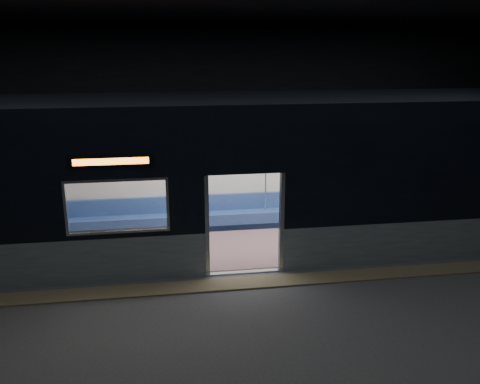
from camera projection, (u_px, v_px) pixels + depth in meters
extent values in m
cube|color=#47494C|center=(254.00, 297.00, 9.20)|extent=(24.00, 14.00, 0.01)
cube|color=black|center=(256.00, 6.00, 7.83)|extent=(24.00, 14.00, 0.04)
cube|color=black|center=(212.00, 112.00, 15.14)|extent=(24.00, 0.04, 5.00)
cube|color=#8C7F59|center=(249.00, 283.00, 9.72)|extent=(22.80, 0.50, 0.03)
cube|color=#8DA2A8|center=(469.00, 238.00, 10.80)|extent=(8.30, 0.12, 0.90)
cube|color=black|center=(479.00, 165.00, 10.36)|extent=(8.30, 0.12, 2.30)
cube|color=black|center=(245.00, 144.00, 9.48)|extent=(1.40, 0.12, 1.15)
cube|color=#B7BABC|center=(207.00, 226.00, 9.81)|extent=(0.08, 0.14, 2.05)
cube|color=#B7BABC|center=(281.00, 222.00, 10.03)|extent=(0.08, 0.14, 2.05)
cube|color=black|center=(111.00, 161.00, 9.11)|extent=(1.50, 0.04, 0.18)
cube|color=orange|center=(111.00, 161.00, 9.10)|extent=(1.34, 0.03, 0.12)
cube|color=silver|center=(226.00, 163.00, 12.50)|extent=(18.00, 0.12, 3.20)
cube|color=black|center=(234.00, 101.00, 10.67)|extent=(18.00, 3.00, 0.15)
cube|color=#815E60|center=(234.00, 245.00, 11.57)|extent=(17.76, 2.76, 0.04)
cube|color=silver|center=(234.00, 144.00, 10.93)|extent=(17.76, 2.76, 0.10)
cube|color=navy|center=(228.00, 220.00, 12.57)|extent=(11.00, 0.48, 0.41)
cube|color=navy|center=(227.00, 202.00, 12.64)|extent=(11.00, 0.10, 0.40)
cube|color=#74545C|center=(76.00, 264.00, 9.98)|extent=(4.40, 0.48, 0.41)
cube|color=#74545C|center=(392.00, 245.00, 10.96)|extent=(4.40, 0.48, 0.41)
cylinder|color=silver|center=(195.00, 215.00, 10.04)|extent=(0.04, 0.04, 2.26)
cylinder|color=silver|center=(188.00, 185.00, 12.18)|extent=(0.04, 0.04, 2.26)
cylinder|color=silver|center=(288.00, 210.00, 10.32)|extent=(0.04, 0.04, 2.26)
cylinder|color=silver|center=(266.00, 182.00, 12.47)|extent=(0.04, 0.04, 2.26)
cylinder|color=silver|center=(227.00, 152.00, 12.06)|extent=(11.00, 0.03, 0.03)
cube|color=black|center=(399.00, 203.00, 12.93)|extent=(0.17, 0.46, 0.16)
cube|color=black|center=(407.00, 203.00, 12.96)|extent=(0.17, 0.46, 0.16)
cylinder|color=black|center=(402.00, 216.00, 12.81)|extent=(0.11, 0.11, 0.43)
cylinder|color=black|center=(409.00, 216.00, 12.84)|extent=(0.11, 0.11, 0.43)
cube|color=#C7639B|center=(400.00, 200.00, 13.12)|extent=(0.39, 0.21, 0.19)
cylinder|color=#C7639B|center=(400.00, 187.00, 13.06)|extent=(0.38, 0.38, 0.51)
sphere|color=tan|center=(402.00, 174.00, 12.94)|extent=(0.20, 0.20, 0.20)
sphere|color=black|center=(401.00, 172.00, 12.97)|extent=(0.21, 0.21, 0.21)
cube|color=black|center=(405.00, 198.00, 12.84)|extent=(0.30, 0.26, 0.15)
cube|color=white|center=(350.00, 165.00, 12.93)|extent=(0.97, 0.03, 0.63)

